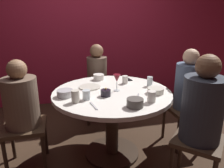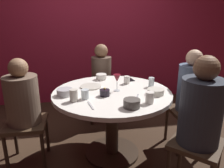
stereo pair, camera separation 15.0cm
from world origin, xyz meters
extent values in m
plane|color=#382619|center=(0.00, 0.00, 0.00)|extent=(8.00, 8.00, 0.00)
cube|color=maroon|center=(0.00, 1.73, 1.30)|extent=(6.00, 0.10, 2.60)
cylinder|color=silver|center=(0.00, 0.00, 0.72)|extent=(1.22, 1.22, 0.04)
cylinder|color=#332319|center=(0.00, 0.00, 0.35)|extent=(0.14, 0.14, 0.70)
cylinder|color=#2D2116|center=(0.00, 0.00, 0.01)|extent=(0.60, 0.60, 0.03)
cube|color=#3F2D1E|center=(-0.88, 0.00, 0.45)|extent=(0.40, 0.40, 0.04)
cylinder|color=brown|center=(-0.88, 0.00, 0.71)|extent=(0.32, 0.32, 0.48)
sphere|color=#8C6647|center=(-0.88, 0.00, 1.03)|extent=(0.18, 0.18, 0.18)
cylinder|color=#332319|center=(-1.05, -0.17, 0.21)|extent=(0.04, 0.04, 0.43)
cylinder|color=#332319|center=(-0.71, -0.17, 0.21)|extent=(0.04, 0.04, 0.43)
cylinder|color=#332319|center=(-1.05, 0.17, 0.21)|extent=(0.04, 0.04, 0.43)
cylinder|color=#332319|center=(-0.71, 0.17, 0.21)|extent=(0.04, 0.04, 0.43)
cube|color=#3F2D1E|center=(0.00, 0.89, 0.45)|extent=(0.40, 0.40, 0.04)
cylinder|color=brown|center=(0.00, 0.89, 0.71)|extent=(0.28, 0.28, 0.47)
sphere|color=#8C6647|center=(0.00, 0.89, 1.03)|extent=(0.19, 0.19, 0.19)
cylinder|color=#332319|center=(-0.17, 1.06, 0.21)|extent=(0.04, 0.04, 0.43)
cylinder|color=#332319|center=(-0.17, 0.72, 0.21)|extent=(0.04, 0.04, 0.43)
cylinder|color=#332319|center=(0.17, 1.06, 0.21)|extent=(0.04, 0.04, 0.43)
cylinder|color=#332319|center=(0.17, 0.72, 0.21)|extent=(0.04, 0.04, 0.43)
cube|color=#3F2D1E|center=(0.88, 0.00, 0.45)|extent=(0.40, 0.40, 0.04)
cylinder|color=#475670|center=(0.88, 0.00, 0.73)|extent=(0.29, 0.29, 0.52)
sphere|color=tan|center=(0.88, 0.00, 1.07)|extent=(0.18, 0.18, 0.18)
cylinder|color=#332319|center=(1.05, 0.17, 0.21)|extent=(0.04, 0.04, 0.43)
cylinder|color=#332319|center=(0.71, 0.17, 0.21)|extent=(0.04, 0.04, 0.43)
cylinder|color=#332319|center=(1.05, -0.17, 0.21)|extent=(0.04, 0.04, 0.43)
cylinder|color=#332319|center=(0.71, -0.17, 0.21)|extent=(0.04, 0.04, 0.43)
cube|color=#3F2D1E|center=(0.62, -0.62, 0.45)|extent=(0.57, 0.57, 0.04)
cylinder|color=#2D333D|center=(0.62, -0.62, 0.75)|extent=(0.48, 0.48, 0.55)
sphere|color=brown|center=(0.62, -0.62, 1.11)|extent=(0.20, 0.20, 0.20)
cylinder|color=#332319|center=(0.86, -0.62, 0.21)|extent=(0.04, 0.04, 0.43)
cylinder|color=#332319|center=(0.62, -0.38, 0.21)|extent=(0.04, 0.04, 0.43)
cylinder|color=#332319|center=(0.38, -0.62, 0.21)|extent=(0.04, 0.04, 0.43)
cylinder|color=black|center=(-0.09, -0.12, 0.78)|extent=(0.10, 0.10, 0.06)
sphere|color=#F9D159|center=(-0.09, -0.12, 0.82)|extent=(0.02, 0.02, 0.02)
cylinder|color=silver|center=(0.05, 0.01, 0.75)|extent=(0.06, 0.06, 0.01)
cylinder|color=silver|center=(0.05, 0.01, 0.80)|extent=(0.01, 0.01, 0.09)
cone|color=maroon|center=(0.05, 0.01, 0.88)|extent=(0.08, 0.08, 0.08)
cylinder|color=beige|center=(-0.20, 0.18, 0.75)|extent=(0.23, 0.23, 0.01)
cube|color=black|center=(0.29, 0.38, 0.75)|extent=(0.09, 0.15, 0.01)
cylinder|color=#B7B7BC|center=(-0.48, -0.03, 0.78)|extent=(0.15, 0.15, 0.07)
cylinder|color=#4C4742|center=(0.10, -0.43, 0.78)|extent=(0.14, 0.14, 0.07)
cylinder|color=silver|center=(-0.05, 0.46, 0.78)|extent=(0.13, 0.13, 0.07)
cylinder|color=beige|center=(0.41, -0.16, 0.77)|extent=(0.17, 0.17, 0.06)
cylinder|color=silver|center=(0.21, 0.23, 0.79)|extent=(0.07, 0.07, 0.09)
cylinder|color=silver|center=(0.45, 0.08, 0.80)|extent=(0.06, 0.06, 0.10)
cylinder|color=beige|center=(-0.39, -0.21, 0.80)|extent=(0.07, 0.07, 0.11)
cylinder|color=silver|center=(0.28, -0.36, 0.80)|extent=(0.08, 0.08, 0.10)
cylinder|color=silver|center=(-0.28, -0.16, 0.79)|extent=(0.07, 0.07, 0.09)
cube|color=#B7B7BC|center=(0.21, -0.22, 0.75)|extent=(0.08, 0.17, 0.01)
cube|color=#B7B7BC|center=(-0.25, -0.33, 0.75)|extent=(0.05, 0.18, 0.01)
camera|label=1|loc=(-0.50, -2.04, 1.49)|focal=34.57mm
camera|label=2|loc=(-0.35, -2.07, 1.49)|focal=34.57mm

